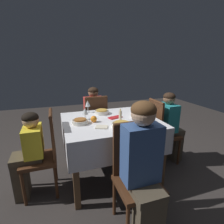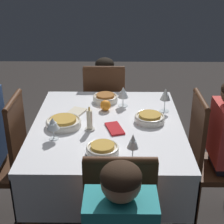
{
  "view_description": "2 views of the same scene",
  "coord_description": "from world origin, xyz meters",
  "px_view_note": "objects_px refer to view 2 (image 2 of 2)",
  "views": [
    {
      "loc": [
        -0.62,
        -1.89,
        1.45
      ],
      "look_at": [
        0.03,
        0.03,
        0.86
      ],
      "focal_mm": 28.0,
      "sensor_mm": 36.0,
      "label": 1
    },
    {
      "loc": [
        1.96,
        0.05,
        1.76
      ],
      "look_at": [
        -0.01,
        0.03,
        0.85
      ],
      "focal_mm": 55.0,
      "sensor_mm": 36.0,
      "label": 2
    }
  ],
  "objects_px": {
    "person_child_yellow": "(105,102)",
    "napkin_spare_side": "(77,112)",
    "napkin_red_folded": "(115,129)",
    "wine_glass_south": "(53,124)",
    "bowl_south": "(64,122)",
    "bowl_east": "(103,149)",
    "wine_glass_north": "(165,95)",
    "bowl_west": "(105,98)",
    "candle_centerpiece": "(90,121)",
    "orange_fruit": "(105,105)",
    "wine_glass_east": "(133,142)",
    "chair_west": "(105,111)",
    "bowl_north": "(150,118)",
    "chair_south": "(6,158)",
    "chair_north": "(209,157)",
    "wine_glass_west": "(123,93)",
    "dining_table": "(107,139)"
  },
  "relations": [
    {
      "from": "person_child_yellow",
      "to": "napkin_spare_side",
      "type": "bearing_deg",
      "value": 77.33
    },
    {
      "from": "napkin_red_folded",
      "to": "wine_glass_south",
      "type": "bearing_deg",
      "value": -71.12
    },
    {
      "from": "bowl_south",
      "to": "bowl_east",
      "type": "xyz_separation_m",
      "value": [
        0.32,
        0.26,
        0.0
      ]
    },
    {
      "from": "wine_glass_south",
      "to": "wine_glass_north",
      "type": "bearing_deg",
      "value": 119.53
    },
    {
      "from": "bowl_west",
      "to": "candle_centerpiece",
      "type": "height_order",
      "value": "candle_centerpiece"
    },
    {
      "from": "orange_fruit",
      "to": "napkin_spare_side",
      "type": "xyz_separation_m",
      "value": [
        0.04,
        -0.2,
        -0.03
      ]
    },
    {
      "from": "wine_glass_east",
      "to": "napkin_red_folded",
      "type": "xyz_separation_m",
      "value": [
        -0.36,
        -0.09,
        -0.11
      ]
    },
    {
      "from": "person_child_yellow",
      "to": "wine_glass_east",
      "type": "xyz_separation_m",
      "value": [
        1.37,
        0.18,
        0.36
      ]
    },
    {
      "from": "chair_west",
      "to": "wine_glass_north",
      "type": "distance_m",
      "value": 0.81
    },
    {
      "from": "bowl_north",
      "to": "candle_centerpiece",
      "type": "height_order",
      "value": "candle_centerpiece"
    },
    {
      "from": "chair_south",
      "to": "bowl_south",
      "type": "xyz_separation_m",
      "value": [
        0.04,
        0.41,
        0.29
      ]
    },
    {
      "from": "chair_north",
      "to": "bowl_east",
      "type": "distance_m",
      "value": 0.86
    },
    {
      "from": "chair_west",
      "to": "wine_glass_west",
      "type": "relative_size",
      "value": 6.55
    },
    {
      "from": "chair_north",
      "to": "wine_glass_north",
      "type": "relative_size",
      "value": 5.69
    },
    {
      "from": "dining_table",
      "to": "person_child_yellow",
      "type": "relative_size",
      "value": 1.17
    },
    {
      "from": "napkin_spare_side",
      "to": "wine_glass_south",
      "type": "bearing_deg",
      "value": -14.42
    },
    {
      "from": "person_child_yellow",
      "to": "bowl_east",
      "type": "height_order",
      "value": "person_child_yellow"
    },
    {
      "from": "bowl_east",
      "to": "napkin_spare_side",
      "type": "height_order",
      "value": "bowl_east"
    },
    {
      "from": "chair_north",
      "to": "bowl_north",
      "type": "xyz_separation_m",
      "value": [
        -0.01,
        -0.42,
        0.29
      ]
    },
    {
      "from": "bowl_south",
      "to": "wine_glass_north",
      "type": "relative_size",
      "value": 1.34
    },
    {
      "from": "chair_west",
      "to": "wine_glass_west",
      "type": "height_order",
      "value": "chair_west"
    },
    {
      "from": "bowl_south",
      "to": "napkin_spare_side",
      "type": "bearing_deg",
      "value": 163.89
    },
    {
      "from": "dining_table",
      "to": "bowl_north",
      "type": "xyz_separation_m",
      "value": [
        -0.03,
        0.27,
        0.14
      ]
    },
    {
      "from": "wine_glass_south",
      "to": "bowl_west",
      "type": "distance_m",
      "value": 0.64
    },
    {
      "from": "chair_north",
      "to": "chair_west",
      "type": "height_order",
      "value": "same"
    },
    {
      "from": "bowl_west",
      "to": "wine_glass_west",
      "type": "distance_m",
      "value": 0.17
    },
    {
      "from": "chair_west",
      "to": "candle_centerpiece",
      "type": "bearing_deg",
      "value": 85.76
    },
    {
      "from": "person_child_yellow",
      "to": "bowl_north",
      "type": "height_order",
      "value": "person_child_yellow"
    },
    {
      "from": "chair_south",
      "to": "bowl_north",
      "type": "height_order",
      "value": "chair_south"
    },
    {
      "from": "person_child_yellow",
      "to": "chair_west",
      "type": "bearing_deg",
      "value": 90.0
    },
    {
      "from": "chair_west",
      "to": "bowl_west",
      "type": "bearing_deg",
      "value": 92.76
    },
    {
      "from": "bowl_north",
      "to": "person_child_yellow",
      "type": "bearing_deg",
      "value": -160.72
    },
    {
      "from": "wine_glass_south",
      "to": "bowl_west",
      "type": "bearing_deg",
      "value": 153.15
    },
    {
      "from": "dining_table",
      "to": "bowl_north",
      "type": "relative_size",
      "value": 5.74
    },
    {
      "from": "bowl_south",
      "to": "orange_fruit",
      "type": "distance_m",
      "value": 0.35
    },
    {
      "from": "chair_north",
      "to": "napkin_spare_side",
      "type": "distance_m",
      "value": 0.95
    },
    {
      "from": "wine_glass_north",
      "to": "bowl_west",
      "type": "bearing_deg",
      "value": -112.33
    },
    {
      "from": "bowl_east",
      "to": "napkin_spare_side",
      "type": "relative_size",
      "value": 1.15
    },
    {
      "from": "napkin_spare_side",
      "to": "chair_south",
      "type": "bearing_deg",
      "value": -70.46
    },
    {
      "from": "wine_glass_south",
      "to": "bowl_west",
      "type": "relative_size",
      "value": 0.75
    },
    {
      "from": "chair_west",
      "to": "person_child_yellow",
      "type": "height_order",
      "value": "person_child_yellow"
    },
    {
      "from": "bowl_south",
      "to": "wine_glass_north",
      "type": "xyz_separation_m",
      "value": [
        -0.23,
        0.66,
        0.09
      ]
    },
    {
      "from": "wine_glass_east",
      "to": "orange_fruit",
      "type": "xyz_separation_m",
      "value": [
        -0.65,
        -0.16,
        -0.08
      ]
    },
    {
      "from": "dining_table",
      "to": "chair_west",
      "type": "distance_m",
      "value": 0.79
    },
    {
      "from": "chair_south",
      "to": "person_child_yellow",
      "type": "relative_size",
      "value": 0.99
    },
    {
      "from": "chair_south",
      "to": "chair_west",
      "type": "distance_m",
      "value": 1.0
    },
    {
      "from": "wine_glass_east",
      "to": "chair_north",
      "type": "bearing_deg",
      "value": 130.31
    },
    {
      "from": "bowl_north",
      "to": "bowl_west",
      "type": "relative_size",
      "value": 1.06
    },
    {
      "from": "wine_glass_west",
      "to": "candle_centerpiece",
      "type": "xyz_separation_m",
      "value": [
        0.37,
        -0.21,
        -0.04
      ]
    },
    {
      "from": "person_child_yellow",
      "to": "candle_centerpiece",
      "type": "distance_m",
      "value": 1.06
    }
  ]
}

